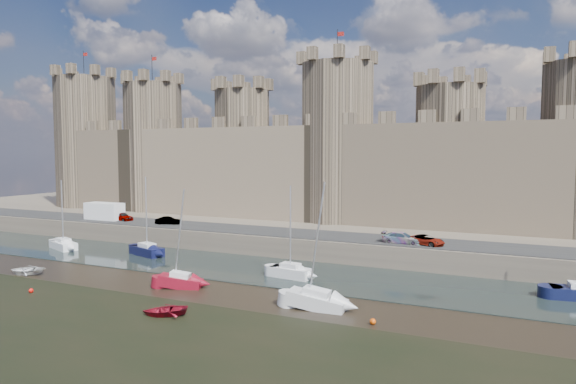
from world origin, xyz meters
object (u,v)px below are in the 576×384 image
Objects in this scene: car_1 at (168,221)px; sailboat_4 at (180,280)px; sailboat_2 at (290,271)px; sailboat_0 at (63,244)px; car_2 at (402,238)px; car_3 at (426,240)px; sailboat_5 at (317,300)px; van at (104,211)px; car_0 at (122,216)px; sailboat_1 at (147,250)px.

sailboat_4 is (16.24, -19.03, -2.37)m from car_1.
sailboat_0 is at bearing -175.70° from sailboat_2.
car_2 is 13.89m from sailboat_2.
car_3 is at bearing -87.21° from car_2.
sailboat_5 reaches higher than car_2.
car_2 is at bearing 55.70° from sailboat_2.
van is 0.66× the size of sailboat_0.
sailboat_2 is 0.89× the size of sailboat_5.
sailboat_5 is (13.99, -0.62, 0.04)m from sailboat_4.
sailboat_5 reaches higher than van.
sailboat_2 reaches higher than sailboat_4.
sailboat_4 reaches higher than car_2.
car_0 is 0.40× the size of sailboat_1.
sailboat_4 is at bearing 151.97° from car_3.
car_3 is 19.56m from sailboat_5.
car_2 reaches higher than car_1.
van is (-44.85, 1.06, 0.65)m from car_2.
car_3 is 0.43× the size of sailboat_1.
sailboat_2 is at bearing -98.48° from car_0.
car_0 is 0.37× the size of sailboat_5.
car_3 is (2.57, 0.06, -0.07)m from car_2.
sailboat_5 reaches higher than sailboat_2.
sailboat_4 is at bearing -21.84° from sailboat_1.
car_1 is at bearing 69.16° from sailboat_0.
car_3 is 47.43m from van.
car_3 is 26.58m from sailboat_4.
car_3 is 0.45× the size of sailboat_2.
car_1 is at bearing -0.13° from van.
sailboat_0 reaches higher than van.
car_1 is 36.13m from sailboat_5.
car_1 is 0.58× the size of van.
sailboat_0 is (-9.01, -10.11, -2.35)m from car_1.
sailboat_1 is 1.04× the size of sailboat_2.
sailboat_2 is 10.95m from sailboat_4.
car_2 is 2.57m from car_3.
sailboat_5 reaches higher than car_3.
sailboat_5 is at bearing 7.20° from sailboat_0.
sailboat_5 is (-2.83, -18.60, -2.40)m from car_2.
car_2 is 24.74m from sailboat_4.
sailboat_5 is (6.12, -8.24, -0.02)m from sailboat_2.
sailboat_2 reaches higher than car_3.
car_1 is 0.78× the size of car_2.
sailboat_5 is (39.24, -9.55, 0.02)m from sailboat_0.
sailboat_0 is (-0.23, -10.54, -2.43)m from car_0.
car_1 is 9.70m from sailboat_1.
car_0 is 0.87× the size of car_2.
car_0 is at bearing 123.00° from sailboat_4.
car_3 is 45.62m from sailboat_0.
van reaches higher than car_1.
sailboat_0 is 0.93× the size of sailboat_1.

